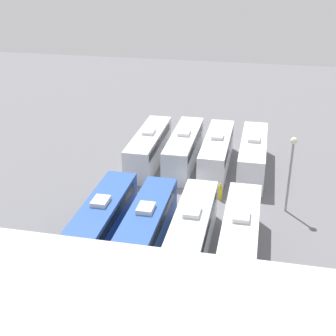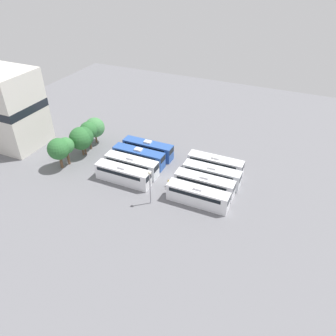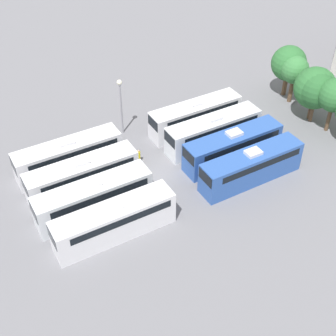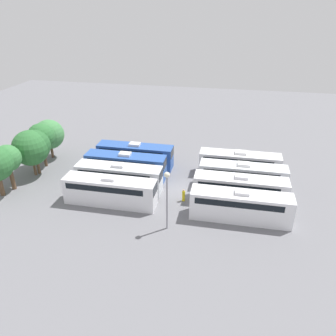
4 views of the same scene
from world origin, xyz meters
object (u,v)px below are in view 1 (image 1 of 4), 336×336
object	(u,v)px
worker_person	(220,192)
tree_4	(59,317)
bus_7	(102,220)
bus_0	(253,154)
bus_6	(146,228)
tree_3	(108,327)
bus_2	(184,148)
bus_5	(192,232)
tree_2	(118,334)
bus_1	(217,152)
bus_3	(149,147)
light_pole	(291,161)
bus_4	(240,237)

from	to	relation	value
worker_person	tree_4	world-z (taller)	tree_4
tree_4	bus_7	bearing A→B (deg)	-78.69
bus_0	worker_person	bearing A→B (deg)	69.33
bus_6	tree_3	xyz separation A→B (m)	(-1.45, 12.81, 2.47)
tree_3	tree_4	size ratio (longest dim) A/B	0.98
bus_2	bus_5	bearing A→B (deg)	102.28
bus_0	bus_7	world-z (taller)	same
bus_2	tree_4	xyz separation A→B (m)	(0.96, 29.25, 2.88)
worker_person	tree_2	distance (m)	22.53
bus_1	tree_4	bearing A→B (deg)	81.15
bus_1	tree_2	xyz separation A→B (m)	(1.54, 28.91, 2.36)
bus_3	bus_5	distance (m)	17.11
bus_7	light_pole	world-z (taller)	light_pole
bus_1	bus_4	xyz separation A→B (m)	(-3.51, 15.56, 0.00)
bus_5	tree_2	xyz separation A→B (m)	(1.47, 13.25, 2.36)
bus_1	bus_3	world-z (taller)	same
bus_4	tree_3	size ratio (longest dim) A/B	1.72
tree_4	bus_4	bearing A→B (deg)	-120.91
bus_2	light_pole	xyz separation A→B (m)	(-10.63, 8.00, 2.95)
bus_0	tree_3	bearing A→B (deg)	78.52
bus_6	tree_3	world-z (taller)	tree_3
bus_4	bus_5	bearing A→B (deg)	1.53
bus_2	bus_7	xyz separation A→B (m)	(3.65, 15.83, 0.00)
bus_5	bus_6	bearing A→B (deg)	3.28
bus_1	bus_6	size ratio (longest dim) A/B	1.00
bus_3	bus_7	bearing A→B (deg)	90.31
light_pole	bus_4	bearing A→B (deg)	65.53
light_pole	tree_4	bearing A→B (deg)	61.38
bus_0	bus_3	world-z (taller)	same
bus_1	light_pole	size ratio (longest dim) A/B	1.63
bus_3	tree_3	size ratio (longest dim) A/B	1.72
worker_person	light_pole	world-z (taller)	light_pole
bus_1	bus_3	bearing A→B (deg)	1.07
worker_person	bus_0	bearing A→B (deg)	-110.67
bus_2	tree_3	bearing A→B (deg)	92.87
bus_6	bus_7	distance (m)	3.66
bus_3	bus_7	xyz separation A→B (m)	(-0.08, 15.41, 0.00)
bus_0	tree_4	size ratio (longest dim) A/B	1.69
bus_5	bus_3	bearing A→B (deg)	-65.11
bus_6	tree_4	size ratio (longest dim) A/B	1.69
bus_2	bus_4	world-z (taller)	same
bus_0	bus_2	distance (m)	7.29
tree_4	light_pole	bearing A→B (deg)	-118.62
bus_1	bus_6	xyz separation A→B (m)	(3.55, 15.85, 0.00)
bus_5	bus_6	xyz separation A→B (m)	(3.47, 0.20, 0.00)
bus_1	bus_5	world-z (taller)	same
bus_7	tree_2	world-z (taller)	tree_2
tree_3	worker_person	bearing A→B (deg)	-98.43
bus_6	tree_2	size ratio (longest dim) A/B	1.69
bus_1	worker_person	xyz separation A→B (m)	(-1.15, 6.81, -1.10)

